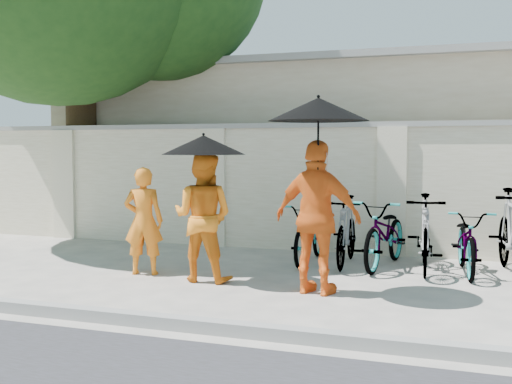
% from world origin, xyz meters
% --- Properties ---
extents(ground, '(80.00, 80.00, 0.00)m').
position_xyz_m(ground, '(0.00, 0.00, 0.00)').
color(ground, '#BBB0A4').
extents(kerb, '(40.00, 0.16, 0.12)m').
position_xyz_m(kerb, '(0.00, -1.70, 0.06)').
color(kerb, gray).
rests_on(kerb, ground).
extents(compound_wall, '(20.00, 0.30, 2.00)m').
position_xyz_m(compound_wall, '(1.00, 3.20, 1.00)').
color(compound_wall, '#F1E7CE').
rests_on(compound_wall, ground).
extents(building_behind, '(14.00, 6.00, 3.20)m').
position_xyz_m(building_behind, '(2.00, 7.00, 1.60)').
color(building_behind, beige).
rests_on(building_behind, ground).
extents(monk_left, '(0.60, 0.47, 1.43)m').
position_xyz_m(monk_left, '(-0.89, 0.49, 0.71)').
color(monk_left, orange).
rests_on(monk_left, ground).
extents(monk_center, '(0.79, 0.62, 1.63)m').
position_xyz_m(monk_center, '(0.02, 0.37, 0.81)').
color(monk_center, orange).
rests_on(monk_center, ground).
extents(parasol_center, '(1.04, 1.04, 0.91)m').
position_xyz_m(parasol_center, '(0.07, 0.29, 1.71)').
color(parasol_center, black).
rests_on(parasol_center, ground).
extents(monk_right, '(1.10, 0.62, 1.77)m').
position_xyz_m(monk_right, '(1.55, 0.14, 0.89)').
color(monk_right, orange).
rests_on(monk_right, ground).
extents(parasol_right, '(1.13, 1.13, 1.23)m').
position_xyz_m(parasol_right, '(1.57, 0.06, 2.11)').
color(parasol_right, black).
rests_on(parasol_right, ground).
extents(bike_0, '(0.62, 1.67, 0.87)m').
position_xyz_m(bike_0, '(0.96, 2.09, 0.44)').
color(bike_0, '#A0A0A3').
rests_on(bike_0, ground).
extents(bike_1, '(0.56, 1.67, 0.99)m').
position_xyz_m(bike_1, '(1.51, 2.01, 0.50)').
color(bike_1, '#A0A0A3').
rests_on(bike_1, ground).
extents(bike_2, '(0.85, 1.89, 0.96)m').
position_xyz_m(bike_2, '(2.05, 2.06, 0.48)').
color(bike_2, '#A0A0A3').
rests_on(bike_2, ground).
extents(bike_3, '(0.66, 1.79, 1.05)m').
position_xyz_m(bike_3, '(2.60, 1.91, 0.53)').
color(bike_3, '#A0A0A3').
rests_on(bike_3, ground).
extents(bike_4, '(0.79, 1.72, 0.87)m').
position_xyz_m(bike_4, '(3.15, 1.93, 0.44)').
color(bike_4, '#A0A0A3').
rests_on(bike_4, ground).
extents(bike_5, '(0.78, 1.95, 1.14)m').
position_xyz_m(bike_5, '(3.69, 2.03, 0.57)').
color(bike_5, '#A0A0A3').
rests_on(bike_5, ground).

